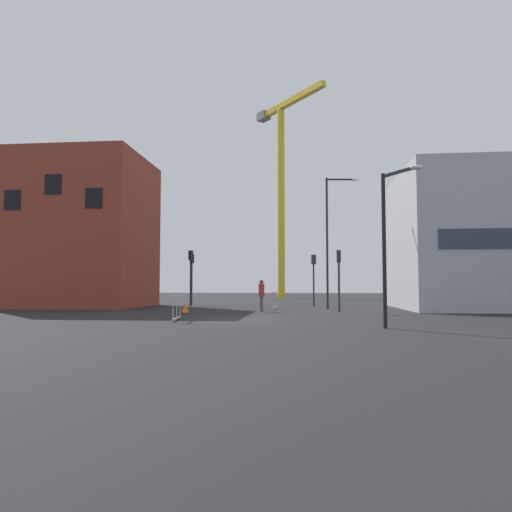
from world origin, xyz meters
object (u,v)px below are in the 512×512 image
(traffic_light_near, at_px, (339,270))
(pedestrian_walking, at_px, (261,293))
(construction_crane, at_px, (282,173))
(traffic_light_far, at_px, (191,269))
(traffic_light_island, at_px, (314,271))
(traffic_light_median, at_px, (192,271))
(streetlamp_tall, at_px, (331,232))
(traffic_cone_orange, at_px, (185,308))
(streetlamp_short, at_px, (389,232))

(traffic_light_near, relative_size, pedestrian_walking, 1.91)
(construction_crane, height_order, traffic_light_far, construction_crane)
(traffic_light_far, bearing_deg, traffic_light_island, 6.52)
(traffic_light_median, bearing_deg, streetlamp_tall, -28.88)
(pedestrian_walking, bearing_deg, traffic_light_median, 124.75)
(construction_crane, distance_m, traffic_cone_orange, 37.69)
(streetlamp_tall, xyz_separation_m, traffic_light_island, (-1.03, 4.74, -2.41))
(traffic_light_median, height_order, traffic_light_far, traffic_light_far)
(streetlamp_short, bearing_deg, traffic_light_median, 120.75)
(traffic_light_median, bearing_deg, traffic_light_far, -78.90)
(streetlamp_short, distance_m, traffic_cone_orange, 13.37)
(streetlamp_tall, distance_m, streetlamp_short, 14.24)
(traffic_light_far, distance_m, traffic_light_near, 12.65)
(streetlamp_short, height_order, traffic_light_median, streetlamp_short)
(pedestrian_walking, xyz_separation_m, traffic_cone_orange, (-4.04, -1.96, -0.82))
(streetlamp_tall, height_order, streetlamp_short, streetlamp_tall)
(streetlamp_short, height_order, pedestrian_walking, streetlamp_short)
(streetlamp_short, bearing_deg, traffic_light_island, 97.06)
(traffic_light_far, relative_size, pedestrian_walking, 2.22)
(streetlamp_tall, relative_size, traffic_light_island, 2.24)
(streetlamp_tall, relative_size, traffic_cone_orange, 14.75)
(streetlamp_short, height_order, traffic_cone_orange, streetlamp_short)
(streetlamp_tall, relative_size, streetlamp_short, 1.54)
(streetlamp_tall, bearing_deg, construction_crane, 98.90)
(traffic_light_island, relative_size, traffic_cone_orange, 6.59)
(streetlamp_tall, xyz_separation_m, traffic_cone_orange, (-8.25, -5.27, -4.72))
(traffic_light_far, xyz_separation_m, traffic_cone_orange, (1.87, -8.97, -2.49))
(construction_crane, distance_m, traffic_light_near, 35.38)
(traffic_light_far, relative_size, traffic_cone_orange, 7.13)
(streetlamp_tall, xyz_separation_m, traffic_light_near, (0.25, -3.53, -2.58))
(construction_crane, height_order, traffic_light_median, construction_crane)
(traffic_light_median, relative_size, traffic_light_near, 1.12)
(traffic_cone_orange, bearing_deg, construction_crane, 83.78)
(pedestrian_walking, distance_m, traffic_cone_orange, 4.56)
(streetlamp_short, relative_size, traffic_light_median, 1.40)
(streetlamp_tall, bearing_deg, traffic_light_island, 102.23)
(traffic_light_near, height_order, traffic_cone_orange, traffic_light_near)
(pedestrian_walking, height_order, traffic_cone_orange, pedestrian_walking)
(pedestrian_walking, bearing_deg, construction_crane, 90.57)
(streetlamp_tall, bearing_deg, traffic_cone_orange, -147.44)
(streetlamp_short, distance_m, traffic_light_island, 18.99)
(construction_crane, relative_size, streetlamp_tall, 2.92)
(traffic_light_median, relative_size, traffic_light_far, 0.96)
(streetlamp_short, xyz_separation_m, traffic_light_far, (-11.42, 17.79, -0.63))
(construction_crane, bearing_deg, traffic_light_median, -104.58)
(construction_crane, xyz_separation_m, traffic_light_median, (-6.01, -23.08, -13.08))
(streetlamp_short, xyz_separation_m, traffic_light_near, (-1.05, 10.56, -0.99))
(traffic_light_median, bearing_deg, traffic_light_island, -6.42)
(construction_crane, xyz_separation_m, traffic_light_far, (-5.59, -25.19, -12.99))
(streetlamp_short, distance_m, pedestrian_walking, 12.33)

